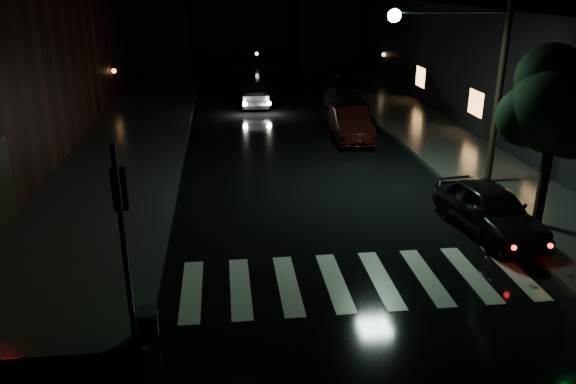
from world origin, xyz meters
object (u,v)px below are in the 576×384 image
object	(u,v)px
parked_car_b	(351,124)
parked_car_d	(337,81)
parked_car_a	(489,209)
parked_car_c	(345,100)
oncoming_car	(254,94)

from	to	relation	value
parked_car_b	parked_car_d	size ratio (longest dim) A/B	0.88
parked_car_a	parked_car_c	bearing A→B (deg)	85.17
parked_car_b	parked_car_c	bearing A→B (deg)	83.42
parked_car_d	parked_car_c	bearing A→B (deg)	-95.58
parked_car_a	parked_car_c	xyz separation A→B (m)	(-0.76, 17.08, -0.08)
parked_car_d	oncoming_car	distance (m)	7.05
parked_car_c	parked_car_b	bearing A→B (deg)	-104.31
parked_car_a	parked_car_d	world-z (taller)	parked_car_a
parked_car_c	parked_car_d	world-z (taller)	parked_car_d
parked_car_a	oncoming_car	size ratio (longest dim) A/B	0.98
parked_car_b	parked_car_c	size ratio (longest dim) A/B	1.00
oncoming_car	parked_car_c	bearing A→B (deg)	156.47
parked_car_c	oncoming_car	bearing A→B (deg)	152.35
parked_car_a	parked_car_d	distance (m)	23.07
parked_car_b	oncoming_car	xyz separation A→B (m)	(-4.14, 8.37, -0.02)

